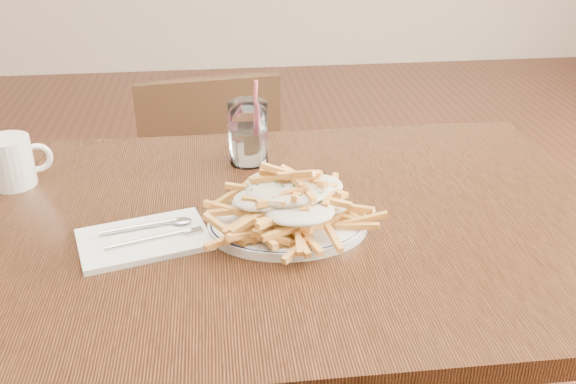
{
  "coord_description": "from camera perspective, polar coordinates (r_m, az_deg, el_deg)",
  "views": [
    {
      "loc": [
        -0.09,
        -0.97,
        1.3
      ],
      "look_at": [
        0.02,
        -0.04,
        0.82
      ],
      "focal_mm": 40.0,
      "sensor_mm": 36.0,
      "label": 1
    }
  ],
  "objects": [
    {
      "name": "table",
      "position": [
        1.16,
        -0.99,
        -5.63
      ],
      "size": [
        1.2,
        0.8,
        0.75
      ],
      "color": "black",
      "rests_on": "ground"
    },
    {
      "name": "water_glass",
      "position": [
        1.31,
        -3.54,
        4.96
      ],
      "size": [
        0.08,
        0.08,
        0.18
      ],
      "color": "white",
      "rests_on": "table"
    },
    {
      "name": "napkin",
      "position": [
        1.07,
        -12.68,
        -4.12
      ],
      "size": [
        0.23,
        0.18,
        0.01
      ],
      "primitive_type": "cube",
      "rotation": [
        0.0,
        0.0,
        0.27
      ],
      "color": "white",
      "rests_on": "table"
    },
    {
      "name": "chair_far",
      "position": [
        1.88,
        -6.98,
        0.47
      ],
      "size": [
        0.42,
        0.42,
        0.81
      ],
      "color": "black",
      "rests_on": "ground"
    },
    {
      "name": "fries_plate",
      "position": [
        1.08,
        0.0,
        -2.85
      ],
      "size": [
        0.32,
        0.29,
        0.02
      ],
      "color": "white",
      "rests_on": "table"
    },
    {
      "name": "loaded_fries",
      "position": [
        1.06,
        0.0,
        -0.45
      ],
      "size": [
        0.32,
        0.29,
        0.08
      ],
      "color": "gold",
      "rests_on": "fries_plate"
    },
    {
      "name": "cutlery",
      "position": [
        1.08,
        -12.71,
        -3.61
      ],
      "size": [
        0.18,
        0.11,
        0.01
      ],
      "color": "silver",
      "rests_on": "napkin"
    },
    {
      "name": "coffee_mug",
      "position": [
        1.32,
        -23.38,
        2.49
      ],
      "size": [
        0.12,
        0.09,
        0.1
      ],
      "color": "white",
      "rests_on": "table"
    }
  ]
}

